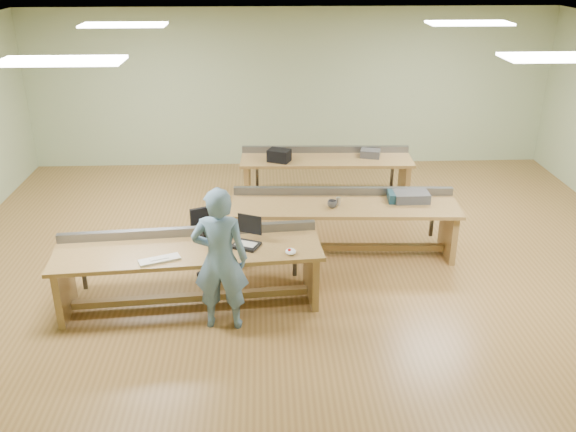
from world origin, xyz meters
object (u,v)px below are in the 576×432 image
object	(u,v)px
workbench_mid	(344,216)
drinks_can	(338,201)
task_chair	(210,249)
parts_bin_teal	(402,197)
mug	(332,204)
laptop_base	(246,245)
workbench_back	(326,169)
workbench_front	(190,262)
person	(220,259)
parts_bin_grey	(411,197)
camera_bag	(213,234)

from	to	relation	value
workbench_mid	drinks_can	size ratio (longest dim) A/B	27.21
task_chair	parts_bin_teal	xyz separation A→B (m)	(2.64, 0.50, 0.50)
workbench_mid	mug	bearing A→B (deg)	-142.55
laptop_base	mug	xyz separation A→B (m)	(1.15, 1.13, 0.03)
workbench_back	task_chair	bearing A→B (deg)	-124.20
mug	workbench_back	bearing A→B (deg)	86.33
workbench_mid	workbench_back	distance (m)	1.99
drinks_can	workbench_front	bearing A→B (deg)	-147.76
workbench_front	person	bearing A→B (deg)	-55.15
task_chair	mug	xyz separation A→B (m)	(1.65, 0.32, 0.49)
workbench_back	mug	distance (m)	2.14
person	drinks_can	distance (m)	2.27
task_chair	mug	size ratio (longest dim) A/B	6.64
workbench_back	mug	bearing A→B (deg)	-91.59
person	mug	xyz separation A→B (m)	(1.42, 1.62, -0.05)
workbench_mid	task_chair	distance (m)	1.91
task_chair	parts_bin_teal	bearing A→B (deg)	-12.35
parts_bin_grey	drinks_can	world-z (taller)	parts_bin_grey
workbench_back	camera_bag	world-z (taller)	camera_bag
laptop_base	task_chair	distance (m)	1.05
workbench_mid	parts_bin_teal	xyz separation A→B (m)	(0.80, 0.06, 0.25)
task_chair	parts_bin_teal	distance (m)	2.73
workbench_back	parts_bin_grey	xyz separation A→B (m)	(0.99, -1.94, 0.26)
camera_bag	parts_bin_grey	world-z (taller)	camera_bag
camera_bag	workbench_back	bearing A→B (deg)	41.65
camera_bag	mug	xyz separation A→B (m)	(1.54, 0.96, -0.04)
person	drinks_can	world-z (taller)	person
workbench_back	person	xyz separation A→B (m)	(-1.55, -3.74, 0.29)
laptop_base	parts_bin_grey	xyz separation A→B (m)	(2.27, 1.31, 0.05)
workbench_mid	parts_bin_teal	size ratio (longest dim) A/B	8.55
workbench_back	task_chair	size ratio (longest dim) A/B	3.35
person	workbench_back	bearing A→B (deg)	-109.03
camera_bag	person	bearing A→B (deg)	-99.10
workbench_front	workbench_mid	xyz separation A→B (m)	(2.01, 1.26, -0.00)
person	camera_bag	xyz separation A→B (m)	(-0.12, 0.66, -0.00)
laptop_base	parts_bin_teal	bearing A→B (deg)	55.90
camera_bag	mug	distance (m)	1.82
workbench_front	task_chair	bearing A→B (deg)	73.48
workbench_front	task_chair	size ratio (longest dim) A/B	3.69
workbench_back	workbench_front	bearing A→B (deg)	-118.98
parts_bin_grey	mug	distance (m)	1.14
workbench_mid	workbench_front	bearing A→B (deg)	-145.05
workbench_mid	workbench_back	size ratio (longest dim) A/B	1.09
mug	camera_bag	bearing A→B (deg)	-148.13
workbench_back	drinks_can	distance (m)	2.06
task_chair	parts_bin_grey	size ratio (longest dim) A/B	1.80
workbench_back	parts_bin_teal	distance (m)	2.13
person	task_chair	distance (m)	1.43
laptop_base	task_chair	xyz separation A→B (m)	(-0.51, 0.81, -0.45)
workbench_front	drinks_can	xyz separation A→B (m)	(1.91, 1.21, 0.25)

